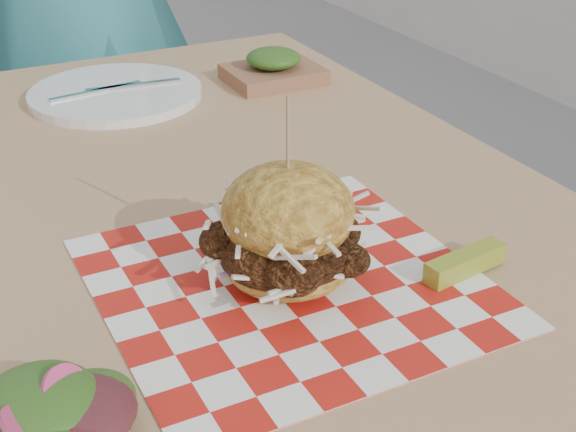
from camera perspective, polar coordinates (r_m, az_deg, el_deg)
name	(u,v)px	position (r m, az deg, el deg)	size (l,w,h in m)	color
patio_table	(210,252)	(1.00, -5.56, -2.55)	(0.80, 1.20, 0.75)	tan
patio_chair	(46,99)	(1.92, -16.82, 7.94)	(0.45, 0.46, 0.95)	tan
paper_liner	(288,282)	(0.80, 0.00, -4.70)	(0.36, 0.36, 0.00)	red
sandwich	(288,234)	(0.77, 0.00, -1.29)	(0.17, 0.17, 0.19)	gold
pickle_spear	(465,263)	(0.82, 12.48, -3.28)	(0.10, 0.02, 0.02)	#A5B033
place_setting	(116,93)	(1.30, -12.16, 8.52)	(0.27, 0.27, 0.02)	white
kraft_tray	(273,68)	(1.34, -1.04, 10.45)	(0.15, 0.12, 0.06)	brown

